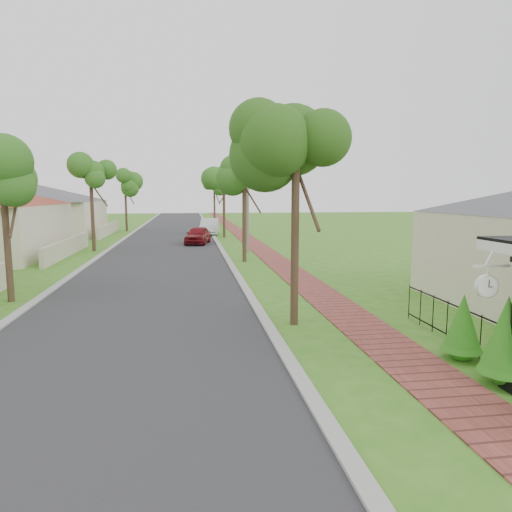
{
  "coord_description": "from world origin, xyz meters",
  "views": [
    {
      "loc": [
        -1.46,
        -8.27,
        3.64
      ],
      "look_at": [
        0.84,
        7.25,
        1.5
      ],
      "focal_mm": 32.0,
      "sensor_mm": 36.0,
      "label": 1
    }
  ],
  "objects": [
    {
      "name": "sidewalk",
      "position": [
        3.25,
        20.0,
        0.0
      ],
      "size": [
        1.5,
        120.0,
        0.03
      ],
      "primitive_type": "cube",
      "color": "#9A493D",
      "rests_on": "ground"
    },
    {
      "name": "near_tree",
      "position": [
        1.42,
        3.9,
        4.68
      ],
      "size": [
        2.29,
        2.29,
        5.87
      ],
      "color": "#382619",
      "rests_on": "ground"
    },
    {
      "name": "kerb_right",
      "position": [
        0.65,
        20.0,
        0.0
      ],
      "size": [
        0.3,
        120.0,
        0.1
      ],
      "primitive_type": "cube",
      "color": "#9E9E99",
      "rests_on": "ground"
    },
    {
      "name": "kerb_left",
      "position": [
        -6.65,
        20.0,
        0.0
      ],
      "size": [
        0.3,
        120.0,
        0.1
      ],
      "primitive_type": "cube",
      "color": "#9E9E99",
      "rests_on": "ground"
    },
    {
      "name": "utility_pole",
      "position": [
        2.16,
        20.0,
        3.93
      ],
      "size": [
        1.2,
        0.24,
        7.74
      ],
      "color": "#736459",
      "rests_on": "ground"
    },
    {
      "name": "station_clock",
      "position": [
        4.06,
        -0.6,
        1.95
      ],
      "size": [
        0.75,
        0.13,
        0.63
      ],
      "color": "white",
      "rests_on": "ground"
    },
    {
      "name": "street_trees",
      "position": [
        -2.87,
        26.84,
        4.54
      ],
      "size": [
        10.7,
        37.65,
        5.89
      ],
      "color": "#382619",
      "rests_on": "ground"
    },
    {
      "name": "road",
      "position": [
        -3.0,
        20.0,
        0.0
      ],
      "size": [
        7.0,
        120.0,
        0.02
      ],
      "primitive_type": "cube",
      "color": "#28282B",
      "rests_on": "ground"
    },
    {
      "name": "far_house_grey",
      "position": [
        -14.97,
        34.0,
        2.34
      ],
      "size": [
        15.56,
        15.56,
        4.6
      ],
      "color": "beige",
      "rests_on": "ground"
    },
    {
      "name": "picket_fence",
      "position": [
        4.9,
        -0.0,
        0.53
      ],
      "size": [
        0.03,
        8.02,
        1.0
      ],
      "color": "black",
      "rests_on": "ground"
    },
    {
      "name": "parked_car_white",
      "position": [
        0.4,
        32.71,
        0.71
      ],
      "size": [
        1.95,
        4.47,
        1.43
      ],
      "primitive_type": "imported",
      "rotation": [
        0.0,
        0.0,
        -0.1
      ],
      "color": "white",
      "rests_on": "ground"
    },
    {
      "name": "ground",
      "position": [
        0.0,
        0.0,
        0.0
      ],
      "size": [
        160.0,
        160.0,
        0.0
      ],
      "primitive_type": "plane",
      "color": "#37751B",
      "rests_on": "ground"
    },
    {
      "name": "parked_car_red",
      "position": [
        -0.8,
        25.23,
        0.64
      ],
      "size": [
        2.25,
        3.98,
        1.28
      ],
      "primitive_type": "imported",
      "rotation": [
        0.0,
        0.0,
        -0.21
      ],
      "color": "maroon",
      "rests_on": "ground"
    }
  ]
}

